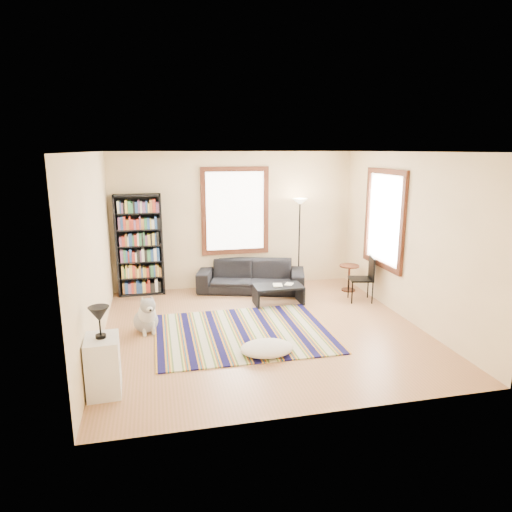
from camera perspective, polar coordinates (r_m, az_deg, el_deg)
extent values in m
cube|color=#AD744F|center=(7.50, 0.85, -9.45)|extent=(5.00, 5.00, 0.10)
cube|color=white|center=(6.92, 0.93, 13.30)|extent=(5.00, 5.00, 0.10)
cube|color=#FFE1AB|center=(9.53, -2.70, 4.51)|extent=(5.00, 0.10, 2.80)
cube|color=#FFE1AB|center=(4.70, 8.17, -4.72)|extent=(5.00, 0.10, 2.80)
cube|color=#FFE1AB|center=(6.94, -20.04, 0.44)|extent=(0.10, 5.00, 2.80)
cube|color=#FFE1AB|center=(8.04, 18.86, 2.19)|extent=(0.10, 5.00, 2.80)
cube|color=white|center=(9.42, -2.63, 5.64)|extent=(1.20, 0.06, 1.60)
cube|color=white|center=(8.65, 15.77, 4.48)|extent=(0.06, 1.20, 1.60)
cube|color=#0E0B3B|center=(7.31, -1.65, -9.57)|extent=(2.72, 2.18, 0.02)
imported|color=black|center=(9.32, -0.60, -2.51)|extent=(2.29, 1.41, 0.63)
cube|color=black|center=(9.24, -14.34, 1.31)|extent=(0.90, 0.30, 2.00)
cube|color=black|center=(8.58, 2.79, -4.86)|extent=(0.95, 0.60, 0.36)
imported|color=beige|center=(8.50, 2.16, -3.68)|extent=(0.20, 0.25, 0.02)
imported|color=beige|center=(8.61, 3.68, -3.50)|extent=(0.22, 0.24, 0.01)
ellipsoid|color=beige|center=(6.58, 1.36, -11.45)|extent=(0.87, 0.72, 0.19)
cylinder|color=#4C2913|center=(9.53, 11.53, -2.70)|extent=(0.41, 0.41, 0.54)
cube|color=black|center=(8.90, 12.97, -2.83)|extent=(0.50, 0.48, 0.86)
cube|color=white|center=(5.82, -18.55, -12.84)|extent=(0.40, 0.52, 0.70)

